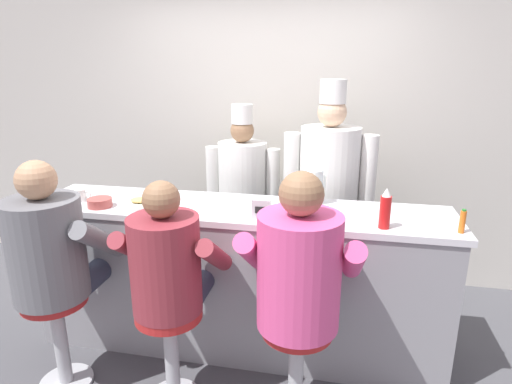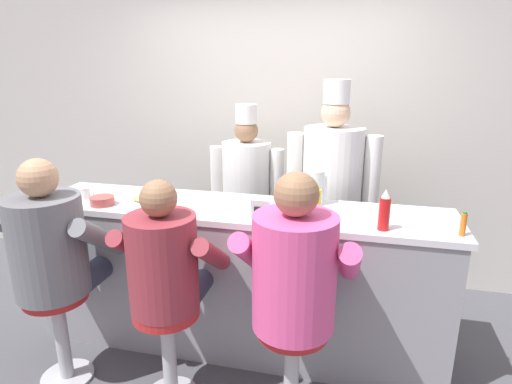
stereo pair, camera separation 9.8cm
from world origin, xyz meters
name	(u,v)px [view 1 (the left image)]	position (x,y,z in m)	size (l,w,h in m)	color
ground_plane	(228,369)	(0.00, 0.00, 0.00)	(20.00, 20.00, 0.00)	#4C4C51
wall_back	(269,131)	(0.00, 1.54, 1.35)	(10.00, 0.06, 2.70)	beige
diner_counter	(238,277)	(0.00, 0.30, 0.52)	(2.79, 0.60, 1.03)	gray
ketchup_bottle_red	(385,209)	(0.92, 0.10, 1.15)	(0.06, 0.06, 0.24)	red
mustard_bottle_yellow	(316,199)	(0.51, 0.26, 1.13)	(0.07, 0.07, 0.22)	yellow
hot_sauce_bottle_orange	(462,221)	(1.33, 0.11, 1.10)	(0.03, 0.03, 0.14)	orange
water_pitcher_clear	(314,187)	(0.49, 0.48, 1.15)	(0.13, 0.12, 0.23)	silver
breakfast_plate	(140,203)	(-0.65, 0.21, 1.05)	(0.27, 0.27, 0.05)	white
cereal_bowl	(100,203)	(-0.89, 0.13, 1.06)	(0.16, 0.16, 0.06)	#B24C47
coffee_mug_tan	(285,209)	(0.34, 0.18, 1.08)	(0.12, 0.08, 0.10)	beige
coffee_mug_white	(81,195)	(-1.08, 0.22, 1.07)	(0.12, 0.08, 0.08)	white
napkin_dispenser_chrome	(261,208)	(0.20, 0.13, 1.09)	(0.11, 0.07, 0.12)	silver
diner_seated_grey	(52,254)	(-0.97, -0.29, 0.87)	(0.64, 0.64, 1.44)	#B2B5BA
diner_seated_maroon	(168,272)	(-0.25, -0.29, 0.83)	(0.58, 0.58, 1.36)	#B2B5BA
diner_seated_pink	(299,277)	(0.48, -0.29, 0.88)	(0.65, 0.64, 1.45)	#B2B5BA
cook_in_whites_near	(243,191)	(-0.15, 1.11, 0.89)	(0.64, 0.41, 1.63)	#232328
cook_in_whites_far	(328,188)	(0.57, 0.98, 1.01)	(0.72, 0.46, 1.83)	#232328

